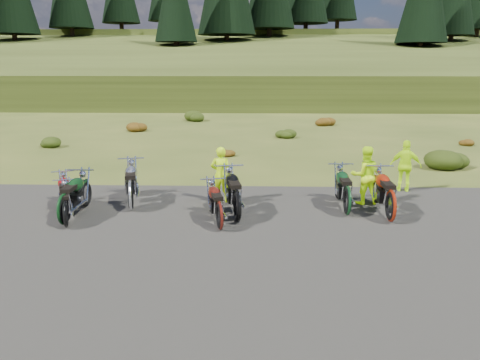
{
  "coord_description": "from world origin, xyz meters",
  "views": [
    {
      "loc": [
        0.79,
        -10.82,
        3.93
      ],
      "look_at": [
        0.44,
        1.19,
        0.93
      ],
      "focal_mm": 35.0,
      "sensor_mm": 36.0,
      "label": 1
    }
  ],
  "objects_px": {
    "motorcycle_0": "(67,228)",
    "motorcycle_3": "(132,211)",
    "motorcycle_7": "(347,216)",
    "person_middle": "(221,176)"
  },
  "relations": [
    {
      "from": "motorcycle_3",
      "to": "motorcycle_7",
      "type": "xyz_separation_m",
      "value": [
        5.83,
        -0.26,
        0.0
      ]
    },
    {
      "from": "motorcycle_0",
      "to": "motorcycle_3",
      "type": "distance_m",
      "value": 1.89
    },
    {
      "from": "motorcycle_0",
      "to": "motorcycle_3",
      "type": "relative_size",
      "value": 0.8
    },
    {
      "from": "person_middle",
      "to": "motorcycle_7",
      "type": "bearing_deg",
      "value": 166.17
    },
    {
      "from": "person_middle",
      "to": "motorcycle_0",
      "type": "bearing_deg",
      "value": 36.52
    },
    {
      "from": "motorcycle_0",
      "to": "motorcycle_7",
      "type": "xyz_separation_m",
      "value": [
        7.07,
        1.17,
        0.0
      ]
    },
    {
      "from": "motorcycle_3",
      "to": "person_middle",
      "type": "height_order",
      "value": "person_middle"
    },
    {
      "from": "motorcycle_0",
      "to": "motorcycle_3",
      "type": "bearing_deg",
      "value": -60.3
    },
    {
      "from": "motorcycle_3",
      "to": "motorcycle_7",
      "type": "height_order",
      "value": "motorcycle_3"
    },
    {
      "from": "motorcycle_7",
      "to": "person_middle",
      "type": "bearing_deg",
      "value": 72.43
    }
  ]
}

